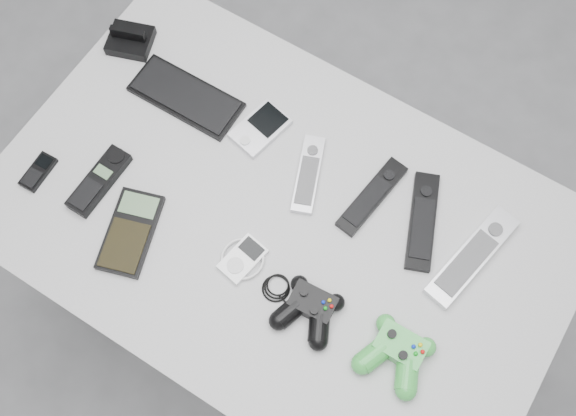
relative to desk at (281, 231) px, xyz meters
The scene contains 15 objects.
floor 0.71m from the desk, 122.08° to the right, with size 3.50×3.50×0.00m, color slate.
desk is the anchor object (origin of this frame).
pda_keyboard 0.36m from the desk, 157.92° to the left, with size 0.25×0.10×0.02m, color black.
dock_bracket 0.55m from the desk, 160.38° to the left, with size 0.09×0.08×0.05m, color black.
pda 0.22m from the desk, 134.01° to the left, with size 0.08×0.12×0.02m, color silver.
remote_silver_a 0.14m from the desk, 91.84° to the left, with size 0.04×0.17×0.02m, color silver.
remote_black_a 0.21m from the desk, 46.57° to the left, with size 0.04×0.19×0.02m, color black.
remote_black_b 0.30m from the desk, 30.90° to the left, with size 0.05×0.21×0.02m, color black.
remote_silver_b 0.39m from the desk, 19.92° to the left, with size 0.05×0.24×0.02m, color silver.
mobile_phone 0.52m from the desk, 159.86° to the right, with size 0.04×0.09×0.01m, color black.
cordless_handset 0.39m from the desk, 160.49° to the right, with size 0.05×0.16×0.02m, color black.
calculator 0.31m from the desk, 142.66° to the right, with size 0.09×0.18×0.02m, color black.
mp3_player 0.14m from the desk, 99.54° to the right, with size 0.09×0.09×0.02m, color white.
controller_black 0.21m from the desk, 41.36° to the right, with size 0.21×0.13×0.04m, color black, non-canonical shape.
controller_green 0.36m from the desk, 19.21° to the right, with size 0.13×0.14×0.04m, color #288725, non-canonical shape.
Camera 1 is at (0.29, -0.36, 2.05)m, focal length 42.00 mm.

